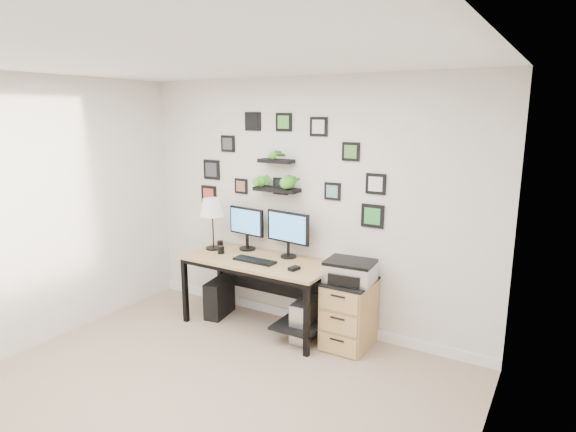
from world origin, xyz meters
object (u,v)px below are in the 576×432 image
Objects in this scene: table_lamp at (212,209)px; printer at (350,271)px; file_cabinet at (349,313)px; pc_tower_grey at (306,319)px; mug at (221,250)px; pc_tower_black at (219,298)px; desk at (262,270)px; monitor_left at (247,225)px; monitor_right at (288,231)px.

table_lamp is 1.70m from printer.
pc_tower_grey is at bearing -169.37° from file_cabinet.
pc_tower_black is at bearing 147.37° from mug.
desk reaches higher than pc_tower_grey.
pc_tower_black is at bearing -24.85° from table_lamp.
table_lamp reaches higher than monitor_left.
pc_tower_grey is (0.87, -0.22, -0.82)m from monitor_left.
file_cabinet is 0.44m from printer.
mug is at bearing -28.68° from table_lamp.
pc_tower_grey is at bearing -14.11° from monitor_left.
file_cabinet is at bearing -6.07° from monitor_left.
desk is 0.98m from printer.
monitor_left reaches higher than file_cabinet.
mug is (-0.49, -0.07, 0.16)m from desk.
file_cabinet is at bearing 5.09° from mug.
monitor_right is at bearing 148.55° from pc_tower_grey.
desk is 3.79× the size of pc_tower_grey.
table_lamp is at bearing 151.32° from mug.
monitor_right is 1.28× the size of pc_tower_black.
desk is 0.52m from mug.
monitor_left is 0.71× the size of file_cabinet.
file_cabinet is (1.64, 0.03, -0.88)m from table_lamp.
mug is 0.20× the size of pc_tower_black.
pc_tower_black is 1.65m from printer.
printer is at bearing 4.38° from mug.
printer reaches higher than desk.
table_lamp is 1.40× the size of pc_tower_black.
printer reaches higher than mug.
mug is 0.12× the size of file_cabinet.
desk is at bearing 177.59° from pc_tower_grey.
monitor_left is 1.48m from file_cabinet.
pc_tower_black is at bearing -178.47° from desk.
monitor_right is 0.79× the size of file_cabinet.
mug is (0.18, -0.10, -0.42)m from table_lamp.
pc_tower_grey is 0.46m from file_cabinet.
mug is 1.47m from printer.
table_lamp is at bearing 177.54° from pc_tower_grey.
table_lamp is 1.58m from pc_tower_grey.
file_cabinet is at bearing 1.00° from table_lamp.
monitor_left reaches higher than printer.
monitor_left is (-0.34, 0.20, 0.40)m from desk.
desk is 3.90× the size of pc_tower_black.
printer is (1.55, 0.06, 0.57)m from pc_tower_black.
monitor_right is at bearing 170.86° from file_cabinet.
mug reaches higher than file_cabinet.
desk is at bearing -2.51° from table_lamp.
file_cabinet is (1.46, 0.13, -0.46)m from mug.
table_lamp reaches higher than monitor_right.
mug is 0.19× the size of pc_tower_grey.
monitor_left is 0.90× the size of monitor_right.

